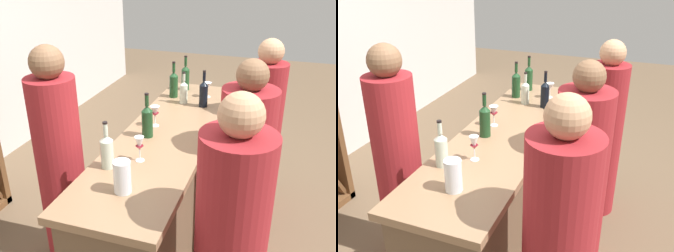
{
  "view_description": "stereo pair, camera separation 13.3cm",
  "coord_description": "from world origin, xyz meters",
  "views": [
    {
      "loc": [
        -2.42,
        -0.79,
        2.11
      ],
      "look_at": [
        0.0,
        0.0,
        0.95
      ],
      "focal_mm": 40.67,
      "sensor_mm": 36.0,
      "label": 1
    },
    {
      "loc": [
        -2.37,
        -0.91,
        2.11
      ],
      "look_at": [
        0.0,
        0.0,
        0.95
      ],
      "focal_mm": 40.67,
      "sensor_mm": 36.0,
      "label": 2
    }
  ],
  "objects": [
    {
      "name": "wine_bottle_center_near_black",
      "position": [
        0.59,
        -0.13,
        1.03
      ],
      "size": [
        0.07,
        0.07,
        0.32
      ],
      "color": "black",
      "rests_on": "bar_counter"
    },
    {
      "name": "ground_plane",
      "position": [
        0.0,
        0.0,
        0.0
      ],
      "size": [
        12.0,
        12.0,
        0.0
      ],
      "primitive_type": "plane",
      "color": "brown"
    },
    {
      "name": "water_pitcher",
      "position": [
        -0.81,
        0.0,
        1.0
      ],
      "size": [
        0.1,
        0.1,
        0.19
      ],
      "color": "silver",
      "rests_on": "bar_counter"
    },
    {
      "name": "wine_glass_near_left",
      "position": [
        0.83,
        -0.11,
        1.0
      ],
      "size": [
        0.07,
        0.07,
        0.14
      ],
      "color": "white",
      "rests_on": "bar_counter"
    },
    {
      "name": "person_center_guest",
      "position": [
        -0.87,
        -0.62,
        0.73
      ],
      "size": [
        0.44,
        0.44,
        1.58
      ],
      "rotation": [
        0.0,
        0.0,
        1.36
      ],
      "color": "maroon",
      "rests_on": "ground"
    },
    {
      "name": "bar_counter",
      "position": [
        0.0,
        0.0,
        0.46
      ],
      "size": [
        2.3,
        0.64,
        0.9
      ],
      "color": "brown",
      "rests_on": "ground"
    },
    {
      "name": "wine_glass_near_center",
      "position": [
        -0.46,
        0.04,
        1.02
      ],
      "size": [
        0.06,
        0.06,
        0.17
      ],
      "color": "white",
      "rests_on": "bar_counter"
    },
    {
      "name": "wine_glass_near_right",
      "position": [
        0.08,
        0.13,
        1.02
      ],
      "size": [
        0.07,
        0.07,
        0.16
      ],
      "color": "white",
      "rests_on": "bar_counter"
    },
    {
      "name": "wine_bottle_far_right_olive_green",
      "position": [
        0.97,
        0.14,
        1.03
      ],
      "size": [
        0.08,
        0.08,
        0.33
      ],
      "color": "#193D1E",
      "rests_on": "bar_counter"
    },
    {
      "name": "wine_bottle_second_left_olive_green",
      "position": [
        -0.11,
        0.12,
        1.03
      ],
      "size": [
        0.08,
        0.08,
        0.33
      ],
      "color": "#193D1E",
      "rests_on": "bar_counter"
    },
    {
      "name": "person_left_guest",
      "position": [
        0.59,
        -0.65,
        0.71
      ],
      "size": [
        0.39,
        0.39,
        1.52
      ],
      "rotation": [
        0.0,
        0.0,
        1.89
      ],
      "color": "maroon",
      "rests_on": "ground"
    },
    {
      "name": "wine_bottle_leftmost_clear_pale",
      "position": [
        -0.59,
        0.2,
        1.02
      ],
      "size": [
        0.08,
        0.08,
        0.31
      ],
      "color": "#B7C6B2",
      "rests_on": "bar_counter"
    },
    {
      "name": "wine_bottle_rightmost_olive_green",
      "position": [
        0.74,
        0.19,
        1.03
      ],
      "size": [
        0.08,
        0.08,
        0.33
      ],
      "color": "#193D1E",
      "rests_on": "bar_counter"
    },
    {
      "name": "person_right_guest",
      "position": [
        -0.08,
        -0.58,
        0.7
      ],
      "size": [
        0.49,
        0.49,
        1.52
      ],
      "rotation": [
        0.0,
        0.0,
        1.95
      ],
      "color": "maroon",
      "rests_on": "ground"
    },
    {
      "name": "wine_bottle_second_right_clear_pale",
      "position": [
        0.61,
        0.06,
        1.01
      ],
      "size": [
        0.07,
        0.07,
        0.28
      ],
      "color": "#B7C6B2",
      "rests_on": "bar_counter"
    },
    {
      "name": "person_server_behind",
      "position": [
        -0.48,
        0.63,
        0.76
      ],
      "size": [
        0.37,
        0.37,
        1.61
      ],
      "rotation": [
        0.0,
        0.0,
        -1.41
      ],
      "color": "maroon",
      "rests_on": "ground"
    }
  ]
}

